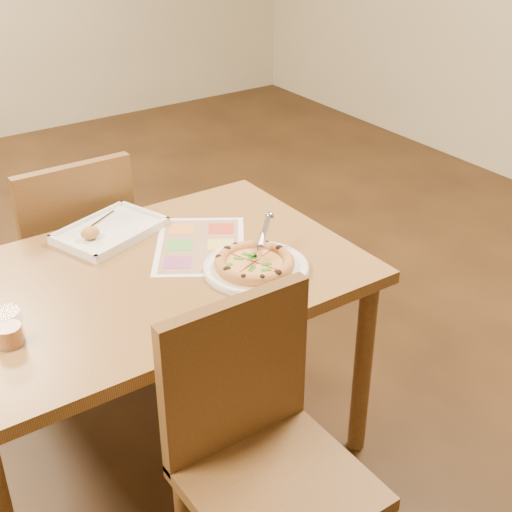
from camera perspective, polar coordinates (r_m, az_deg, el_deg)
room at (r=1.92m, az=-10.55°, el=14.87°), size 7.00×7.00×7.00m
dining_table at (r=2.21m, az=-8.88°, el=-3.37°), size 1.30×0.85×0.72m
chair_near at (r=1.83m, az=-0.00°, el=-13.67°), size 0.42×0.42×0.47m
chair_far at (r=2.73m, az=-14.44°, el=1.13°), size 0.42×0.42×0.47m
plate at (r=2.15m, az=0.00°, el=-0.96°), size 0.40×0.40×0.02m
pizza at (r=2.14m, az=-0.13°, el=-0.57°), size 0.24×0.24×0.04m
pizza_cutter at (r=2.16m, az=0.60°, el=1.57°), size 0.13×0.12×0.09m
appetizer_tray at (r=2.40m, az=-11.70°, el=1.89°), size 0.39×0.33×0.06m
glass_tumbler at (r=1.93m, az=-19.24°, el=-5.59°), size 0.08×0.08×0.10m
menu at (r=2.30m, az=-4.49°, el=0.86°), size 0.45×0.48×0.00m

